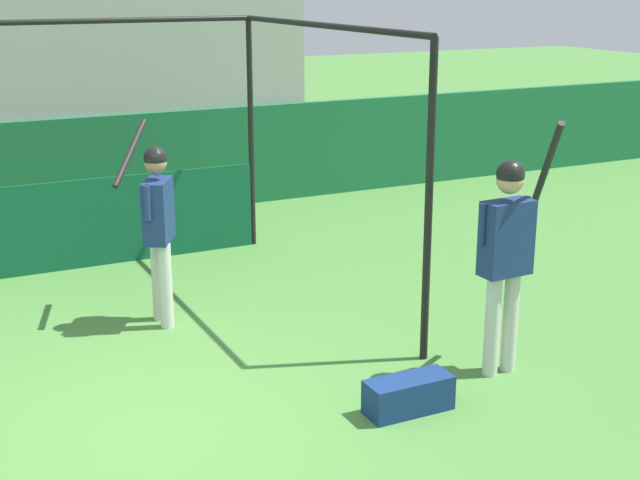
# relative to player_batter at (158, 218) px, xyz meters

# --- Properties ---
(ground_plane) EXTENTS (60.00, 60.00, 0.00)m
(ground_plane) POSITION_rel_player_batter_xyz_m (-0.76, -2.09, -1.08)
(ground_plane) COLOR #477F38
(outfield_wall) EXTENTS (24.00, 0.12, 1.47)m
(outfield_wall) POSITION_rel_player_batter_xyz_m (-0.76, 4.20, -0.34)
(outfield_wall) COLOR #196038
(outfield_wall) RESTS_ON ground
(batting_cage) EXTENTS (3.84, 4.09, 2.86)m
(batting_cage) POSITION_rel_player_batter_xyz_m (-0.04, 1.33, 0.17)
(batting_cage) COLOR black
(batting_cage) RESTS_ON ground
(player_batter) EXTENTS (0.61, 0.95, 1.94)m
(player_batter) POSITION_rel_player_batter_xyz_m (0.00, 0.00, 0.00)
(player_batter) COLOR silver
(player_batter) RESTS_ON ground
(player_waiting) EXTENTS (0.79, 0.57, 2.20)m
(player_waiting) POSITION_rel_player_batter_xyz_m (2.28, -2.42, 0.07)
(player_waiting) COLOR silver
(player_waiting) RESTS_ON ground
(equipment_bag) EXTENTS (0.70, 0.28, 0.28)m
(equipment_bag) POSITION_rel_player_batter_xyz_m (1.18, -2.69, -0.94)
(equipment_bag) COLOR navy
(equipment_bag) RESTS_ON ground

